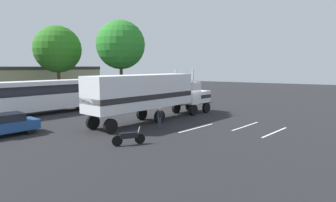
# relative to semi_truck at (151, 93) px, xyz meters

# --- Properties ---
(ground_plane) EXTENTS (120.00, 120.00, 0.00)m
(ground_plane) POSITION_rel_semi_truck_xyz_m (5.29, -1.23, -2.52)
(ground_plane) COLOR #232326
(lane_stripe_near) EXTENTS (4.34, 1.06, 0.01)m
(lane_stripe_near) POSITION_rel_semi_truck_xyz_m (-0.58, -4.73, -2.52)
(lane_stripe_near) COLOR silver
(lane_stripe_near) RESTS_ON ground_plane
(lane_stripe_mid) EXTENTS (4.35, 1.01, 0.01)m
(lane_stripe_mid) POSITION_rel_semi_truck_xyz_m (2.10, -7.89, -2.52)
(lane_stripe_mid) COLOR silver
(lane_stripe_mid) RESTS_ON ground_plane
(lane_stripe_far) EXTENTS (4.34, 1.06, 0.01)m
(lane_stripe_far) POSITION_rel_semi_truck_xyz_m (1.02, -10.36, -2.52)
(lane_stripe_far) COLOR silver
(lane_stripe_far) RESTS_ON ground_plane
(semi_truck) EXTENTS (14.37, 5.12, 4.50)m
(semi_truck) POSITION_rel_semi_truck_xyz_m (0.00, 0.00, 0.00)
(semi_truck) COLOR white
(semi_truck) RESTS_ON ground_plane
(person_bystander) EXTENTS (0.40, 0.48, 1.63)m
(person_bystander) POSITION_rel_semi_truck_xyz_m (-2.25, -2.31, -1.63)
(person_bystander) COLOR #2D3347
(person_bystander) RESTS_ON ground_plane
(parked_bus) EXTENTS (11.28, 4.44, 3.40)m
(parked_bus) POSITION_rel_semi_truck_xyz_m (-1.91, 11.59, -0.46)
(parked_bus) COLOR silver
(parked_bus) RESTS_ON ground_plane
(parked_car) EXTENTS (4.66, 2.61, 1.57)m
(parked_car) POSITION_rel_semi_truck_xyz_m (-9.81, 5.79, -1.72)
(parked_car) COLOR #234C8C
(parked_car) RESTS_ON ground_plane
(motorcycle) EXTENTS (1.73, 1.37, 1.12)m
(motorcycle) POSITION_rel_semi_truck_xyz_m (-7.22, -3.17, -2.04)
(motorcycle) COLOR black
(motorcycle) RESTS_ON ground_plane
(tree_left) EXTENTS (6.42, 6.42, 10.40)m
(tree_left) POSITION_rel_semi_truck_xyz_m (5.71, 19.29, 4.65)
(tree_left) COLOR brown
(tree_left) RESTS_ON ground_plane
(tree_right) EXTENTS (6.55, 6.55, 11.01)m
(tree_right) POSITION_rel_semi_truck_xyz_m (9.53, 11.30, 5.19)
(tree_right) COLOR brown
(tree_right) RESTS_ON ground_plane
(building_backdrop) EXTENTS (20.55, 9.60, 4.81)m
(building_backdrop) POSITION_rel_semi_truck_xyz_m (7.51, 26.81, 0.09)
(building_backdrop) COLOR #B7AD8C
(building_backdrop) RESTS_ON ground_plane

